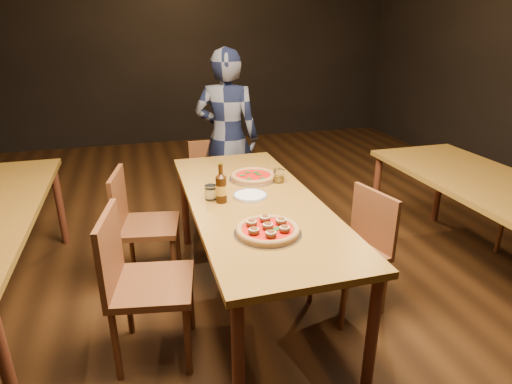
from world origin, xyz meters
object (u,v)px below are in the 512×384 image
object	(u,v)px
table_main	(254,210)
chair_main_e	(350,252)
water_glass	(211,192)
pizza_meatball	(268,230)
plate_stack	(250,196)
pizza_margherita	(253,176)
diner	(227,138)
table_right	(494,194)
chair_main_nw	(152,284)
amber_glass	(279,176)
chair_main_sw	(149,225)
chair_end	(213,184)
beer_bottle	(221,189)

from	to	relation	value
table_main	chair_main_e	size ratio (longest dim) A/B	2.37
chair_main_e	water_glass	world-z (taller)	same
pizza_meatball	water_glass	bearing A→B (deg)	109.91
plate_stack	pizza_meatball	bearing A→B (deg)	-95.09
pizza_margherita	diner	xyz separation A→B (m)	(0.03, 1.00, 0.03)
table_main	table_right	bearing A→B (deg)	-6.71
table_right	chair_main_nw	bearing A→B (deg)	-176.45
chair_main_e	water_glass	bearing A→B (deg)	-124.97
table_right	amber_glass	world-z (taller)	amber_glass
chair_main_sw	diner	world-z (taller)	diner
chair_end	chair_main_nw	bearing A→B (deg)	-111.27
chair_main_sw	pizza_margherita	bearing A→B (deg)	-86.78
chair_main_sw	water_glass	world-z (taller)	chair_main_sw
chair_main_nw	pizza_margherita	world-z (taller)	chair_main_nw
chair_main_e	chair_end	world-z (taller)	chair_main_e
diner	table_main	bearing A→B (deg)	107.33
pizza_margherita	amber_glass	world-z (taller)	amber_glass
beer_bottle	chair_main_nw	bearing A→B (deg)	-142.42
chair_main_sw	pizza_margherita	distance (m)	0.83
chair_main_nw	chair_end	world-z (taller)	chair_main_nw
pizza_meatball	diner	bearing A→B (deg)	84.17
beer_bottle	water_glass	xyz separation A→B (m)	(-0.06, 0.06, -0.04)
table_main	pizza_margherita	distance (m)	0.39
pizza_margherita	amber_glass	xyz separation A→B (m)	(0.16, -0.11, 0.03)
plate_stack	pizza_margherita	bearing A→B (deg)	71.08
chair_main_e	amber_glass	size ratio (longest dim) A/B	8.90
table_right	plate_stack	xyz separation A→B (m)	(-1.71, 0.24, 0.08)
pizza_meatball	pizza_margherita	distance (m)	0.86
table_right	chair_main_e	world-z (taller)	chair_main_e
table_right	water_glass	world-z (taller)	water_glass
table_main	chair_main_nw	world-z (taller)	chair_main_nw
chair_main_e	water_glass	xyz separation A→B (m)	(-0.83, 0.34, 0.37)
chair_main_sw	water_glass	xyz separation A→B (m)	(0.39, -0.38, 0.35)
pizza_margherita	water_glass	xyz separation A→B (m)	(-0.36, -0.29, 0.03)
pizza_meatball	water_glass	distance (m)	0.59
chair_end	water_glass	distance (m)	1.26
table_right	plate_stack	world-z (taller)	plate_stack
table_main	chair_main_nw	bearing A→B (deg)	-152.82
plate_stack	beer_bottle	distance (m)	0.21
chair_main_sw	pizza_meatball	world-z (taller)	chair_main_sw
water_glass	chair_end	bearing A→B (deg)	79.12
chair_main_sw	beer_bottle	xyz separation A→B (m)	(0.45, -0.45, 0.40)
chair_main_nw	pizza_meatball	size ratio (longest dim) A/B	2.56
table_right	pizza_margherita	bearing A→B (deg)	160.57
chair_main_e	chair_main_nw	bearing A→B (deg)	-98.68
amber_glass	diner	size ratio (longest dim) A/B	0.06
water_glass	diner	xyz separation A→B (m)	(0.39, 1.29, 0.01)
pizza_meatball	plate_stack	size ratio (longest dim) A/B	1.69
chair_main_sw	table_right	bearing A→B (deg)	-95.24
beer_bottle	diner	distance (m)	1.39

